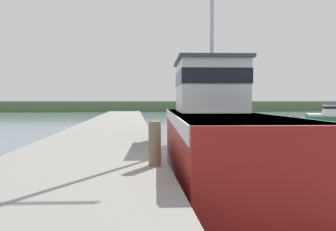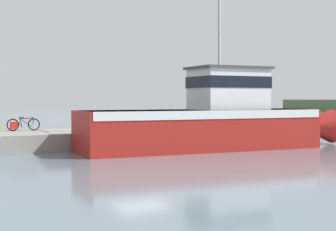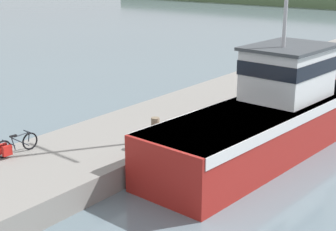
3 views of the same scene
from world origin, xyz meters
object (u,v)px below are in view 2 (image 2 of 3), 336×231
Objects in this scene: bicycle_touring at (20,125)px; mooring_post at (111,121)px; fishing_boat_main at (214,119)px; water_bottle_by_bike at (1,129)px.

mooring_post is at bearing 50.90° from bicycle_touring.
fishing_boat_main is 60.31× the size of water_bottle_by_bike.
bicycle_touring is at bearing -121.87° from fishing_boat_main.
fishing_boat_main is 4.94m from mooring_post.
water_bottle_by_bike is (-0.41, -0.83, -0.19)m from bicycle_touring.
mooring_post is at bearing -115.51° from fishing_boat_main.
fishing_boat_main reaches higher than mooring_post.
mooring_post is at bearing 50.43° from water_bottle_by_bike.
bicycle_touring is 1.58× the size of mooring_post.
fishing_boat_main is at bearing 55.26° from water_bottle_by_bike.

